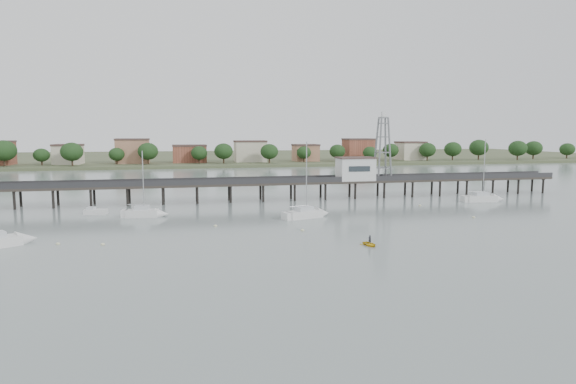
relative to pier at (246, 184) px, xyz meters
name	(u,v)px	position (x,y,z in m)	size (l,w,h in m)	color
ground_plane	(327,287)	(0.00, -60.00, -3.79)	(500.00, 500.00, 0.00)	gray
pier	(246,184)	(0.00, 0.00, 0.00)	(150.00, 5.00, 5.50)	#2D2823
pier_building	(355,169)	(25.00, 0.00, 2.87)	(8.40, 5.40, 5.30)	silver
lattice_tower	(383,149)	(31.50, 0.00, 7.31)	(3.20, 3.20, 15.50)	slate
sailboat_c	(311,214)	(8.46, -22.63, -3.16)	(8.81, 5.12, 13.97)	silver
sailboat_b	(148,213)	(-19.36, -16.01, -3.15)	(7.56, 3.21, 12.20)	silver
sailboat_a	(5,241)	(-36.19, -34.86, -3.16)	(8.54, 6.84, 14.16)	silver
sailboat_e	(487,198)	(50.79, -11.66, -3.16)	(8.79, 3.31, 14.15)	silver
white_tender	(95,212)	(-28.99, -11.14, -3.33)	(4.17, 2.56, 1.51)	silver
yellow_dinghy	(370,246)	(10.48, -44.85, -3.79)	(1.93, 0.56, 2.71)	gold
dinghy_occupant	(370,246)	(10.48, -44.85, -3.79)	(0.41, 1.13, 0.27)	black
mooring_buoys	(243,227)	(-4.24, -28.91, -3.71)	(78.35, 23.12, 0.39)	beige
far_shore	(207,157)	(0.36, 179.58, -2.85)	(500.00, 170.00, 10.40)	#475133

